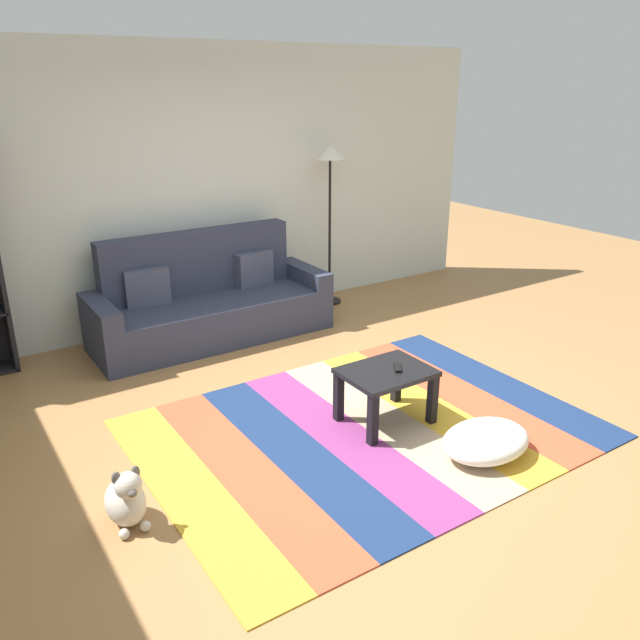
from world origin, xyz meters
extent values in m
plane|color=#9E7042|center=(0.00, 0.00, 0.00)|extent=(14.00, 14.00, 0.00)
cube|color=silver|center=(0.00, 2.55, 1.35)|extent=(6.80, 0.10, 2.70)
cube|color=gold|center=(-1.35, -0.24, 0.01)|extent=(0.38, 2.28, 0.01)
cube|color=#C64C2D|center=(-0.97, -0.24, 0.01)|extent=(0.38, 2.28, 0.01)
cube|color=navy|center=(-0.58, -0.24, 0.01)|extent=(0.38, 2.28, 0.01)
cube|color=#843370|center=(-0.20, -0.24, 0.01)|extent=(0.38, 2.28, 0.01)
cube|color=tan|center=(0.18, -0.24, 0.01)|extent=(0.38, 2.28, 0.01)
cube|color=gold|center=(0.57, -0.24, 0.01)|extent=(0.38, 2.28, 0.01)
cube|color=#C64C2D|center=(0.95, -0.24, 0.01)|extent=(0.38, 2.28, 0.01)
cube|color=navy|center=(1.34, -0.24, 0.01)|extent=(0.38, 2.28, 0.01)
cube|color=#2D3347|center=(-0.19, 1.95, 0.20)|extent=(1.90, 0.80, 0.40)
cube|color=#2D3347|center=(-0.19, 2.25, 0.70)|extent=(1.90, 0.20, 0.60)
cube|color=#2D3347|center=(-1.23, 1.95, 0.28)|extent=(0.18, 0.80, 0.56)
cube|color=#2D3347|center=(0.85, 1.95, 0.28)|extent=(0.18, 0.80, 0.56)
cube|color=#42475B|center=(-0.74, 2.13, 0.56)|extent=(0.42, 0.19, 0.36)
cube|color=#42475B|center=(0.36, 2.13, 0.56)|extent=(0.42, 0.19, 0.36)
cube|color=black|center=(0.18, -0.23, 0.40)|extent=(0.62, 0.48, 0.04)
cube|color=black|center=(-0.09, -0.43, 0.20)|extent=(0.06, 0.06, 0.37)
cube|color=black|center=(0.45, -0.43, 0.20)|extent=(0.06, 0.06, 0.37)
cube|color=black|center=(-0.09, -0.03, 0.20)|extent=(0.06, 0.06, 0.37)
cube|color=black|center=(0.45, -0.03, 0.20)|extent=(0.06, 0.06, 0.37)
ellipsoid|color=white|center=(0.45, -0.95, 0.11)|extent=(0.64, 0.48, 0.21)
ellipsoid|color=beige|center=(-1.75, -0.31, 0.13)|extent=(0.22, 0.30, 0.26)
sphere|color=beige|center=(-1.75, -0.41, 0.30)|extent=(0.15, 0.15, 0.15)
ellipsoid|color=#5B5750|center=(-1.75, -0.47, 0.29)|extent=(0.06, 0.07, 0.05)
ellipsoid|color=#5B5750|center=(-1.80, -0.39, 0.36)|extent=(0.05, 0.04, 0.08)
ellipsoid|color=#5B5750|center=(-1.70, -0.39, 0.36)|extent=(0.05, 0.04, 0.08)
sphere|color=beige|center=(-1.81, -0.44, 0.03)|extent=(0.06, 0.06, 0.06)
sphere|color=beige|center=(-1.69, -0.44, 0.03)|extent=(0.06, 0.06, 0.06)
cylinder|color=black|center=(1.35, 2.22, 0.01)|extent=(0.26, 0.26, 0.02)
cylinder|color=black|center=(1.35, 2.22, 0.80)|extent=(0.03, 0.03, 1.55)
cone|color=white|center=(1.35, 2.22, 1.65)|extent=(0.32, 0.32, 0.14)
cube|color=black|center=(0.26, -0.26, 0.43)|extent=(0.12, 0.15, 0.02)
camera|label=1|loc=(-2.48, -3.41, 2.35)|focal=35.89mm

